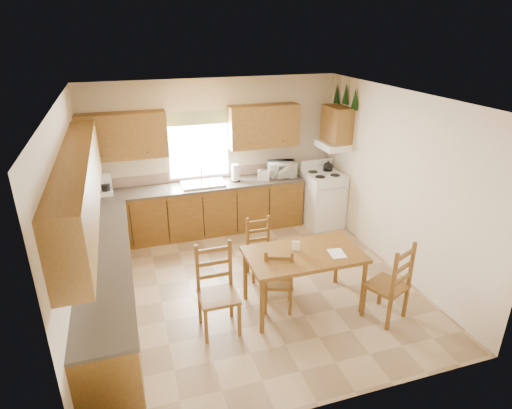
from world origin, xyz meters
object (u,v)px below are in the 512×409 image
object	(u,v)px
dining_table	(303,280)
chair_far_right	(261,250)
stove	(322,200)
chair_far_left	(218,291)
chair_near_left	(278,278)
chair_near_right	(387,281)
microwave	(282,169)

from	to	relation	value
dining_table	chair_far_right	bearing A→B (deg)	110.09
stove	chair_far_right	size ratio (longest dim) A/B	1.08
chair_far_left	chair_near_left	bearing A→B (deg)	13.54
chair_near_left	chair_far_left	bearing A→B (deg)	34.26
chair_near_right	chair_far_left	world-z (taller)	chair_far_left
microwave	chair_near_right	size ratio (longest dim) A/B	0.44
stove	microwave	xyz separation A→B (m)	(-0.70, 0.32, 0.57)
chair_near_left	chair_near_right	distance (m)	1.38
chair_near_right	chair_far_right	world-z (taller)	chair_near_right
microwave	dining_table	bearing A→B (deg)	-95.55
stove	chair_near_left	xyz separation A→B (m)	(-1.71, -2.21, -0.03)
stove	chair_near_right	world-z (taller)	chair_near_right
stove	chair_near_left	world-z (taller)	stove
dining_table	chair_near_right	xyz separation A→B (m)	(0.91, -0.55, 0.14)
stove	chair_far_left	size ratio (longest dim) A/B	0.88
stove	microwave	distance (m)	0.96
microwave	chair_near_right	bearing A→B (deg)	-76.62
microwave	chair_far_right	distance (m)	2.09
dining_table	chair_far_left	xyz separation A→B (m)	(-1.18, -0.15, 0.16)
microwave	chair_far_left	size ratio (longest dim) A/B	0.42
chair_far_left	chair_far_right	distance (m)	1.33
stove	dining_table	size ratio (longest dim) A/B	0.66
dining_table	stove	bearing A→B (deg)	59.10
microwave	chair_near_left	size ratio (longest dim) A/B	0.52
chair_near_left	chair_far_right	distance (m)	0.79
microwave	chair_far_left	xyz separation A→B (m)	(-1.85, -2.74, -0.50)
microwave	chair_near_right	distance (m)	3.19
stove	dining_table	xyz separation A→B (m)	(-1.38, -2.27, -0.09)
dining_table	chair_far_right	distance (m)	0.91
microwave	chair_near_left	world-z (taller)	microwave
dining_table	chair_far_left	bearing A→B (deg)	-172.40
microwave	chair_near_right	world-z (taller)	microwave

